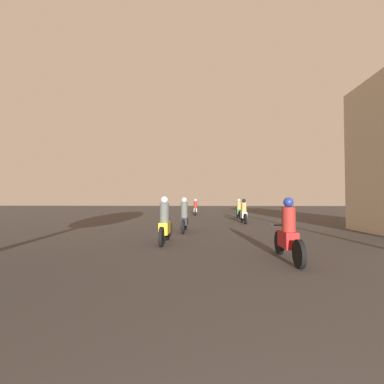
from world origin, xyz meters
name	(u,v)px	position (x,y,z in m)	size (l,w,h in m)	color
motorcycle_red	(288,235)	(1.11, 6.68, 0.63)	(0.60, 2.10, 1.55)	black
motorcycle_yellow	(165,224)	(-2.29, 9.03, 0.64)	(0.60, 2.01, 1.60)	black
motorcycle_black	(184,218)	(-1.85, 12.15, 0.64)	(0.60, 2.12, 1.59)	black
motorcycle_white	(244,213)	(1.57, 16.68, 0.62)	(0.60, 2.07, 1.54)	black
motorcycle_green	(239,211)	(1.77, 20.42, 0.63)	(0.60, 2.13, 1.55)	black
motorcycle_silver	(195,209)	(-1.75, 24.70, 0.62)	(0.60, 1.89, 1.55)	black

